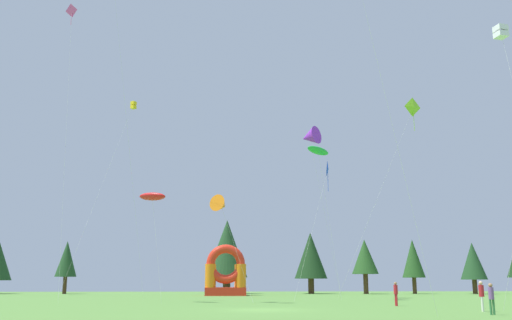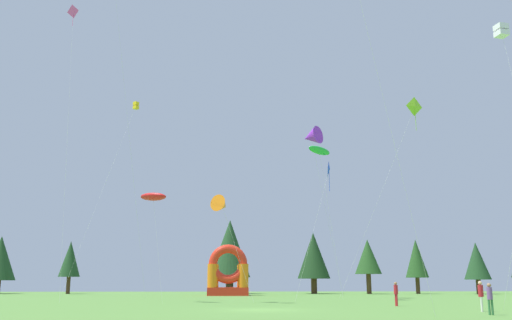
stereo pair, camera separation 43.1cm
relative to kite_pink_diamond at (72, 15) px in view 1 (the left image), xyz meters
The scene contains 20 objects.
ground_plane 35.01m from the kite_pink_diamond, 43.21° to the right, with size 120.00×120.00×0.00m, color #548438.
kite_pink_diamond is the anchor object (origin of this frame).
kite_red_parafoil 19.97m from the kite_pink_diamond, 21.14° to the right, with size 2.95×2.65×9.05m.
kite_green_parafoil 26.57m from the kite_pink_diamond, ahead, with size 3.36×2.18×14.26m.
kite_white_box 37.56m from the kite_pink_diamond, 22.52° to the right, with size 1.13×3.68×19.50m.
kite_purple_delta 26.37m from the kite_pink_diamond, 16.00° to the left, with size 5.10×5.62×17.57m.
kite_yellow_box 18.31m from the kite_pink_diamond, 79.58° to the left, with size 5.96×7.83×23.56m.
kite_blue_diamond 28.39m from the kite_pink_diamond, ahead, with size 4.04×3.03×12.54m.
kite_orange_delta 23.60m from the kite_pink_diamond, 14.20° to the right, with size 3.61×2.68×8.67m.
kite_lime_diamond 34.08m from the kite_pink_diamond, ahead, with size 8.08×4.13×19.04m.
person_near_camera 43.55m from the kite_pink_diamond, 37.67° to the right, with size 0.32×0.32×1.57m.
person_far_side 42.70m from the kite_pink_diamond, 32.63° to the right, with size 0.37×0.37×1.67m.
person_midfield 38.22m from the kite_pink_diamond, 22.92° to the right, with size 0.33×0.33×1.62m.
inflatable_blue_arch 33.62m from the kite_pink_diamond, 50.18° to the left, with size 4.79×4.52×5.90m.
tree_row_4 36.25m from the kite_pink_diamond, 102.62° to the left, with size 2.85×2.85×6.99m.
tree_row_5 38.25m from the kite_pink_diamond, 61.95° to the left, with size 5.68×5.68×10.03m.
tree_row_6 43.79m from the kite_pink_diamond, 45.77° to the left, with size 4.46×4.46×8.24m.
tree_row_7 47.62m from the kite_pink_diamond, 37.29° to the left, with size 3.55×3.55×7.20m.
tree_row_8 52.83m from the kite_pink_diamond, 32.70° to the left, with size 3.06×3.06×7.26m.
tree_row_9 58.50m from the kite_pink_diamond, 27.04° to the left, with size 3.45×3.45×6.79m.
Camera 1 is at (-2.64, -34.39, 1.67)m, focal length 39.57 mm.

